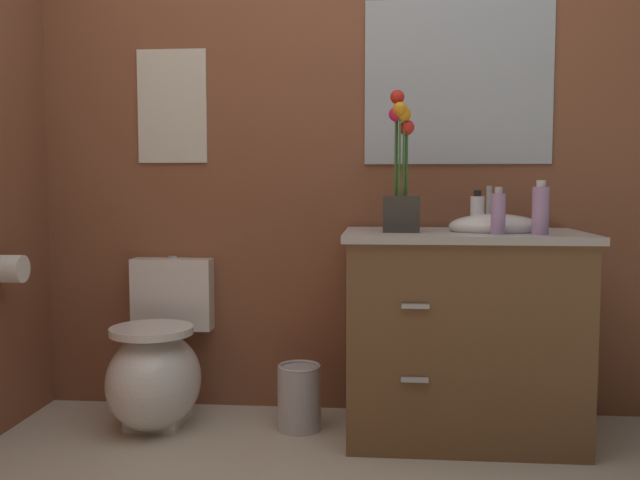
{
  "coord_description": "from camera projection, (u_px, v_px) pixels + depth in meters",
  "views": [
    {
      "loc": [
        0.13,
        -1.63,
        1.01
      ],
      "look_at": [
        -0.11,
        1.08,
        0.79
      ],
      "focal_mm": 38.91,
      "sensor_mm": 36.0,
      "label": 1
    }
  ],
  "objects": [
    {
      "name": "wall_back",
      "position": [
        399.0,
        130.0,
        3.04
      ],
      "size": [
        4.36,
        0.05,
        2.5
      ],
      "primitive_type": "cube",
      "color": "brown",
      "rests_on": "ground_plane"
    },
    {
      "name": "toilet",
      "position": [
        158.0,
        367.0,
        2.91
      ],
      "size": [
        0.38,
        0.59,
        0.69
      ],
      "color": "white",
      "rests_on": "ground_plane"
    },
    {
      "name": "vanity_cabinet",
      "position": [
        463.0,
        332.0,
        2.76
      ],
      "size": [
        0.94,
        0.56,
        1.01
      ],
      "color": "brown",
      "rests_on": "ground_plane"
    },
    {
      "name": "flower_vase",
      "position": [
        401.0,
        186.0,
        2.7
      ],
      "size": [
        0.14,
        0.14,
        0.55
      ],
      "color": "#38332D",
      "rests_on": "vanity_cabinet"
    },
    {
      "name": "soap_bottle",
      "position": [
        477.0,
        213.0,
        2.75
      ],
      "size": [
        0.06,
        0.06,
        0.16
      ],
      "color": "white",
      "rests_on": "vanity_cabinet"
    },
    {
      "name": "lotion_bottle",
      "position": [
        540.0,
        210.0,
        2.54
      ],
      "size": [
        0.06,
        0.06,
        0.2
      ],
      "color": "#B28CBF",
      "rests_on": "vanity_cabinet"
    },
    {
      "name": "hand_wash_bottle",
      "position": [
        498.0,
        213.0,
        2.56
      ],
      "size": [
        0.05,
        0.05,
        0.18
      ],
      "color": "#B28CBF",
      "rests_on": "vanity_cabinet"
    },
    {
      "name": "trash_bin",
      "position": [
        299.0,
        397.0,
        2.86
      ],
      "size": [
        0.18,
        0.18,
        0.27
      ],
      "color": "#B7B7BC",
      "rests_on": "ground_plane"
    },
    {
      "name": "wall_poster",
      "position": [
        172.0,
        106.0,
        3.09
      ],
      "size": [
        0.31,
        0.01,
        0.5
      ],
      "primitive_type": "cube",
      "color": "silver"
    },
    {
      "name": "wall_mirror",
      "position": [
        458.0,
        82.0,
        2.97
      ],
      "size": [
        0.8,
        0.01,
        0.7
      ],
      "primitive_type": "cube",
      "color": "#B2BCC6"
    },
    {
      "name": "toilet_paper_roll",
      "position": [
        10.0,
        269.0,
        2.73
      ],
      "size": [
        0.11,
        0.11,
        0.11
      ],
      "primitive_type": "cylinder",
      "rotation": [
        0.0,
        1.57,
        0.0
      ],
      "color": "white"
    }
  ]
}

